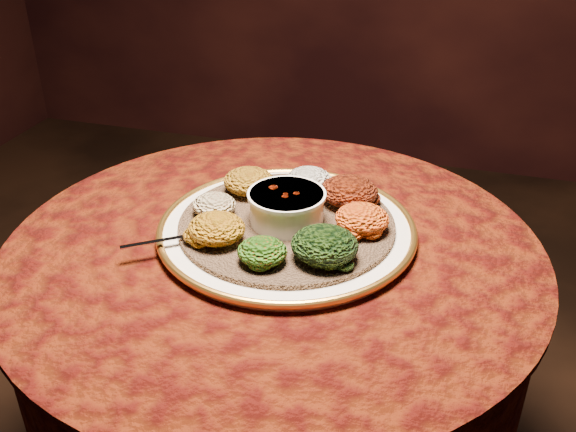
# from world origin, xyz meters

# --- Properties ---
(table) EXTENTS (0.96, 0.96, 0.73)m
(table) POSITION_xyz_m (0.00, 0.00, 0.55)
(table) COLOR black
(table) RESTS_ON ground
(platter) EXTENTS (0.56, 0.56, 0.02)m
(platter) POSITION_xyz_m (0.02, 0.04, 0.75)
(platter) COLOR white
(platter) RESTS_ON table
(injera) EXTENTS (0.45, 0.45, 0.01)m
(injera) POSITION_xyz_m (0.02, 0.04, 0.76)
(injera) COLOR brown
(injera) RESTS_ON platter
(stew_bowl) EXTENTS (0.14, 0.14, 0.06)m
(stew_bowl) POSITION_xyz_m (0.02, 0.04, 0.80)
(stew_bowl) COLOR white
(stew_bowl) RESTS_ON injera
(spoon) EXTENTS (0.13, 0.10, 0.01)m
(spoon) POSITION_xyz_m (-0.13, -0.07, 0.77)
(spoon) COLOR silver
(spoon) RESTS_ON injera
(portion_ayib) EXTENTS (0.09, 0.08, 0.04)m
(portion_ayib) POSITION_xyz_m (0.02, 0.17, 0.78)
(portion_ayib) COLOR beige
(portion_ayib) RESTS_ON injera
(portion_kitfo) EXTENTS (0.11, 0.10, 0.05)m
(portion_kitfo) POSITION_xyz_m (0.11, 0.13, 0.79)
(portion_kitfo) COLOR black
(portion_kitfo) RESTS_ON injera
(portion_tikil) EXTENTS (0.10, 0.09, 0.05)m
(portion_tikil) POSITION_xyz_m (0.15, 0.05, 0.78)
(portion_tikil) COLOR #B1730E
(portion_tikil) RESTS_ON injera
(portion_gomen) EXTENTS (0.11, 0.11, 0.05)m
(portion_gomen) POSITION_xyz_m (0.11, -0.06, 0.79)
(portion_gomen) COLOR black
(portion_gomen) RESTS_ON injera
(portion_mixveg) EXTENTS (0.08, 0.08, 0.04)m
(portion_mixveg) POSITION_xyz_m (0.01, -0.10, 0.78)
(portion_mixveg) COLOR #A02B0A
(portion_mixveg) RESTS_ON injera
(portion_kik) EXTENTS (0.10, 0.09, 0.05)m
(portion_kik) POSITION_xyz_m (-0.08, -0.06, 0.79)
(portion_kik) COLOR #9D5D0D
(portion_kik) RESTS_ON injera
(portion_timatim) EXTENTS (0.08, 0.08, 0.04)m
(portion_timatim) POSITION_xyz_m (-0.12, 0.02, 0.78)
(portion_timatim) COLOR maroon
(portion_timatim) RESTS_ON injera
(portion_shiro) EXTENTS (0.10, 0.09, 0.05)m
(portion_shiro) POSITION_xyz_m (-0.09, 0.12, 0.79)
(portion_shiro) COLOR #8E6311
(portion_shiro) RESTS_ON injera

